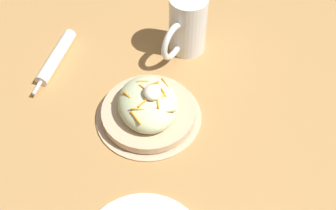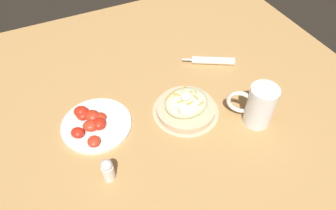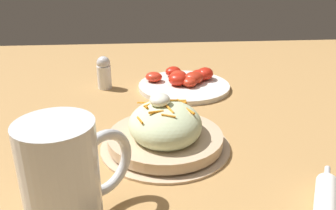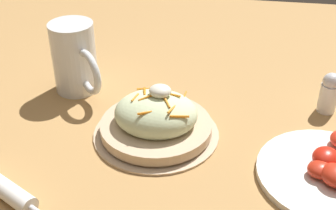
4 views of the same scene
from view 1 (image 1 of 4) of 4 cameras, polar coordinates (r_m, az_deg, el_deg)
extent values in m
plane|color=#B2844C|center=(0.85, -2.71, -4.06)|extent=(1.43, 1.43, 0.00)
cylinder|color=#D1B28E|center=(0.87, -2.58, -1.46)|extent=(0.22, 0.22, 0.01)
cylinder|color=#D1B28E|center=(0.86, -2.61, -0.95)|extent=(0.19, 0.19, 0.02)
ellipsoid|color=beige|center=(0.84, -2.67, 0.17)|extent=(0.14, 0.12, 0.07)
cylinder|color=orange|center=(0.82, -0.61, 1.65)|extent=(0.02, 0.01, 0.01)
cylinder|color=orange|center=(0.80, -1.39, 0.45)|extent=(0.03, 0.01, 0.01)
cylinder|color=orange|center=(0.81, -0.64, 1.28)|extent=(0.02, 0.01, 0.01)
cylinder|color=orange|center=(0.80, -2.92, 0.46)|extent=(0.02, 0.03, 0.01)
cylinder|color=orange|center=(0.82, -5.52, 1.35)|extent=(0.02, 0.01, 0.00)
cylinder|color=orange|center=(0.85, -0.41, 2.99)|extent=(0.03, 0.01, 0.00)
cylinder|color=orange|center=(0.80, 0.27, -0.63)|extent=(0.00, 0.02, 0.00)
cylinder|color=orange|center=(0.80, -4.37, -1.66)|extent=(0.03, 0.02, 0.01)
cylinder|color=orange|center=(0.83, -1.99, 2.84)|extent=(0.01, 0.02, 0.00)
cylinder|color=orange|center=(0.84, -3.38, 3.18)|extent=(0.01, 0.02, 0.00)
cylinder|color=orange|center=(0.82, -3.29, 2.31)|extent=(0.03, 0.02, 0.01)
cylinder|color=orange|center=(0.80, -4.04, -0.55)|extent=(0.01, 0.03, 0.01)
ellipsoid|color=white|center=(0.81, -2.12, 1.69)|extent=(0.04, 0.03, 0.02)
cylinder|color=white|center=(0.97, 2.66, 10.79)|extent=(0.08, 0.08, 0.14)
cylinder|color=orange|center=(0.99, 2.59, 9.46)|extent=(0.08, 0.08, 0.08)
cylinder|color=white|center=(0.96, 2.69, 11.49)|extent=(0.08, 0.08, 0.01)
torus|color=white|center=(0.93, 0.75, 8.50)|extent=(0.07, 0.07, 0.09)
cylinder|color=white|center=(1.00, -14.67, 6.28)|extent=(0.15, 0.10, 0.03)
cylinder|color=silver|center=(0.95, -17.10, 2.19)|extent=(0.04, 0.02, 0.01)
camera|label=2|loc=(0.68, 74.71, 25.49)|focal=32.99mm
camera|label=3|loc=(1.12, -7.03, 30.03)|focal=37.86mm
camera|label=4|loc=(0.71, -59.88, 5.27)|focal=48.15mm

